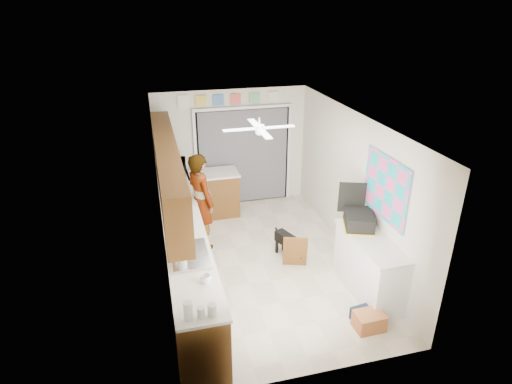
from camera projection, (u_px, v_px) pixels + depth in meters
floor at (262, 262)px, 7.39m from camera, size 5.00×5.00×0.00m
ceiling at (263, 120)px, 6.36m from camera, size 5.00×5.00×0.00m
wall_back at (231, 148)px, 9.08m from camera, size 3.20×0.00×3.20m
wall_front at (322, 289)px, 4.67m from camera, size 3.20×0.00×3.20m
wall_left at (161, 207)px, 6.51m from camera, size 0.00×5.00×5.00m
wall_right at (353, 186)px, 7.24m from camera, size 0.00×5.00×5.00m
left_base_cabinets at (184, 249)px, 6.91m from camera, size 0.60×4.80×0.90m
left_countertop at (183, 224)px, 6.72m from camera, size 0.62×4.80×0.04m
upper_cabinets at (168, 168)px, 6.50m from camera, size 0.32×4.00×0.80m
sink_basin at (190, 256)px, 5.82m from camera, size 0.50×0.76×0.06m
faucet at (175, 251)px, 5.74m from camera, size 0.03×0.03×0.22m
peninsula_base at (214, 194)px, 8.86m from camera, size 1.00×0.60×0.90m
peninsula_top at (213, 173)px, 8.66m from camera, size 1.04×0.64×0.04m
back_opening_recess at (243, 157)px, 9.20m from camera, size 2.00×0.06×2.10m
curtain_panel at (244, 157)px, 9.16m from camera, size 1.90×0.03×2.05m
door_trim_left at (196, 161)px, 8.94m from camera, size 0.06×0.04×2.10m
door_trim_right at (289, 153)px, 9.40m from camera, size 0.06×0.04×2.10m
door_trim_head at (243, 108)px, 8.73m from camera, size 2.10×0.04×0.06m
header_frame_0 at (201, 101)px, 8.49m from camera, size 0.22×0.02×0.22m
header_frame_1 at (218, 100)px, 8.57m from camera, size 0.22×0.02×0.22m
header_frame_2 at (235, 99)px, 8.65m from camera, size 0.22×0.02×0.22m
header_frame_3 at (255, 98)px, 8.74m from camera, size 0.22×0.02×0.22m
header_frame_4 at (273, 97)px, 8.83m from camera, size 0.22×0.02×0.22m
route66_sign at (183, 102)px, 8.41m from camera, size 0.22×0.02×0.26m
right_counter_base at (369, 267)px, 6.45m from camera, size 0.50×1.40×0.90m
right_counter_top at (372, 240)px, 6.26m from camera, size 0.54×1.44×0.04m
abstract_painting at (386, 188)px, 6.19m from camera, size 0.03×1.15×0.95m
ceiling_fan at (259, 128)px, 6.61m from camera, size 1.14×1.14×0.24m
microwave at (176, 168)px, 8.44m from camera, size 0.44×0.60×0.31m
soap_bottle at (182, 252)px, 5.64m from camera, size 0.14×0.14×0.30m
cup at (206, 279)px, 5.27m from camera, size 0.15×0.15×0.11m
jar_a at (212, 310)px, 4.72m from camera, size 0.13×0.13×0.14m
jar_b at (201, 312)px, 4.70m from camera, size 0.09×0.09×0.13m
paper_towel_roll at (188, 311)px, 4.64m from camera, size 0.10×0.10×0.23m
suitcase at (359, 220)px, 6.55m from camera, size 0.57×0.65×0.24m
suitcase_rim at (358, 226)px, 6.59m from camera, size 0.61×0.69×0.02m
suitcase_lid at (352, 197)px, 6.70m from camera, size 0.41×0.17×0.50m
cardboard_box at (369, 321)px, 5.85m from camera, size 0.40×0.31×0.25m
navy_crate at (364, 316)px, 5.99m from camera, size 0.34×0.30×0.19m
cabinet_door_panel at (295, 251)px, 7.13m from camera, size 0.43×0.27×0.60m
man at (201, 201)px, 7.55m from camera, size 0.65×0.76×1.77m
dog at (286, 243)px, 7.50m from camera, size 0.46×0.65×0.47m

